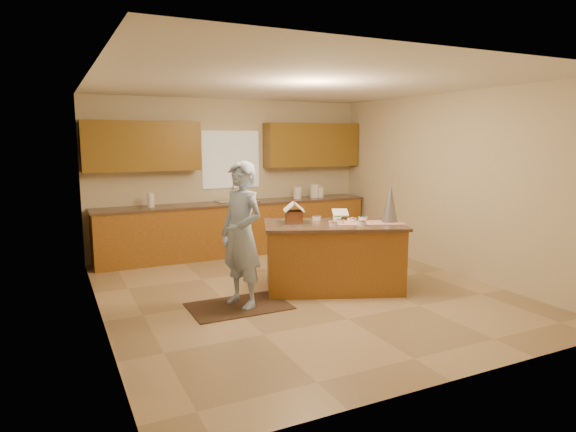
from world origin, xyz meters
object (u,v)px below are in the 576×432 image
at_px(tinsel_tree, 390,202).
at_px(boy, 242,235).
at_px(gingerbread_house, 294,215).
at_px(island_base, 333,258).

relative_size(tinsel_tree, boy, 0.31).
distance_m(boy, gingerbread_house, 0.90).
height_order(island_base, gingerbread_house, gingerbread_house).
relative_size(island_base, boy, 1.01).
bearing_deg(gingerbread_house, island_base, -16.97).
bearing_deg(tinsel_tree, boy, 176.67).
distance_m(island_base, boy, 1.44).
relative_size(island_base, tinsel_tree, 3.27).
bearing_deg(boy, gingerbread_house, 87.74).
bearing_deg(boy, tinsel_tree, 65.94).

